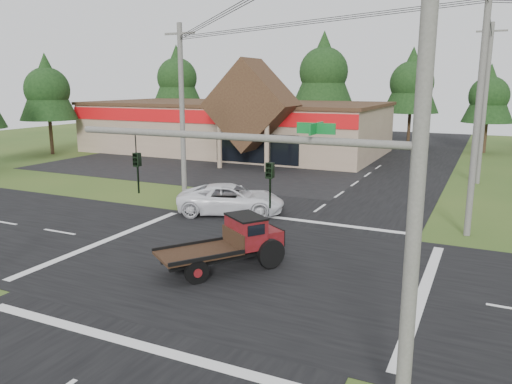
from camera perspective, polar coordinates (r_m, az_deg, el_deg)
The scene contains 18 objects.
ground at distance 20.36m, azimuth -1.60°, elevation -8.15°, with size 120.00×120.00×0.00m, color #2C4B1B.
road_ns at distance 20.36m, azimuth -1.60°, elevation -8.13°, with size 12.00×120.00×0.02m, color black.
road_ew at distance 20.36m, azimuth -1.60°, elevation -8.12°, with size 120.00×12.00×0.02m, color black.
parking_apron at distance 43.13m, azimuth -6.76°, elevation 2.76°, with size 28.00×14.00×0.02m, color black.
cvs_building at distance 52.73m, azimuth -2.28°, elevation 7.60°, with size 30.40×18.20×9.19m.
traffic_signal_mast at distance 10.27m, azimuth 8.29°, elevation -3.06°, with size 8.12×0.24×7.00m.
utility_pole_nr at distance 9.67m, azimuth 18.08°, elevation 2.86°, with size 2.00×0.30×11.00m.
utility_pole_nw at distance 30.09m, azimuth -8.44°, elevation 8.90°, with size 2.00×0.30×10.50m.
utility_pole_ne at distance 25.03m, azimuth 24.06°, elevation 8.45°, with size 2.00×0.30×11.50m.
utility_pole_n at distance 39.02m, azimuth 24.70°, elevation 9.20°, with size 2.00×0.30×11.20m.
tree_row_a at distance 68.88m, azimuth -9.03°, elevation 12.96°, with size 6.72×6.72×12.12m.
tree_row_b at distance 65.59m, azimuth -0.57°, elevation 11.97°, with size 5.60×5.60×10.10m.
tree_row_c at distance 60.94m, azimuth 7.74°, elevation 13.73°, with size 7.28×7.28×13.13m.
tree_row_d at distance 59.62m, azimuth 17.40°, elevation 12.04°, with size 6.16×6.16×11.11m.
tree_row_e at distance 57.00m, azimuth 25.10°, elevation 10.10°, with size 5.04×5.04×9.09m.
tree_side_w at distance 54.98m, azimuth -22.79°, elevation 10.96°, with size 5.60×5.60×10.10m.
antique_flatbed_truck at distance 19.39m, azimuth -3.78°, elevation -5.96°, with size 1.91×5.00×2.09m, color #510E0B, non-canonical shape.
white_pickup at distance 27.75m, azimuth -2.86°, elevation -0.82°, with size 2.71×5.88×1.63m, color white.
Camera 1 is at (8.68, -16.99, 7.13)m, focal length 35.00 mm.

